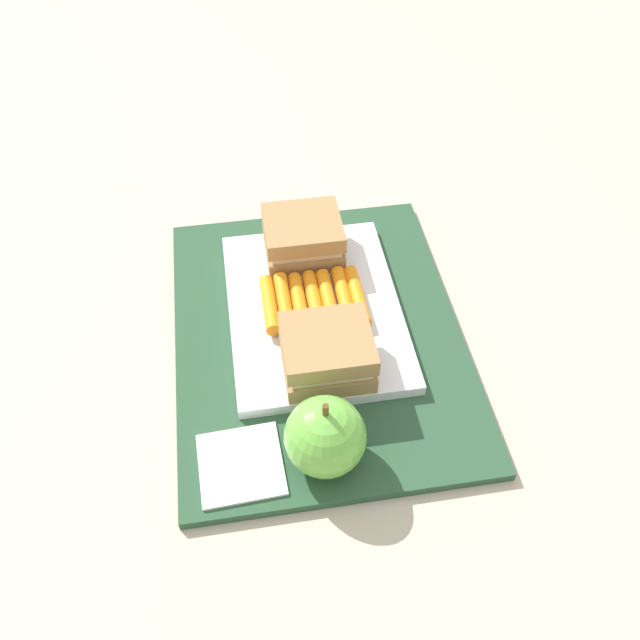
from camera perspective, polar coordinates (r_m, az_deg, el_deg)
The scene contains 8 objects.
ground_plane at distance 0.66m, azimuth -0.17°, elevation -1.59°, with size 2.40×2.40×0.00m, color #B7AD99.
lunchbag_mat at distance 0.65m, azimuth -0.17°, elevation -1.31°, with size 0.36×0.28×0.01m, color #284C33.
food_tray at distance 0.66m, azimuth -0.51°, elevation 0.94°, with size 0.23×0.17×0.01m, color white.
sandwich_half_left at distance 0.70m, azimuth -1.49°, elevation 7.20°, with size 0.07×0.08×0.04m.
sandwich_half_right at distance 0.59m, azimuth 0.61°, elevation -2.80°, with size 0.07×0.08×0.04m.
carrot_sticks_bundle at distance 0.65m, azimuth -0.53°, elevation 1.70°, with size 0.08×0.10×0.02m.
apple at distance 0.54m, azimuth 0.46°, elevation -10.06°, with size 0.07×0.07×0.08m.
paper_napkin at distance 0.57m, azimuth -6.88°, elevation -12.30°, with size 0.07×0.07×0.00m, color white.
Camera 1 is at (0.41, -0.06, 0.51)m, focal length 36.95 mm.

